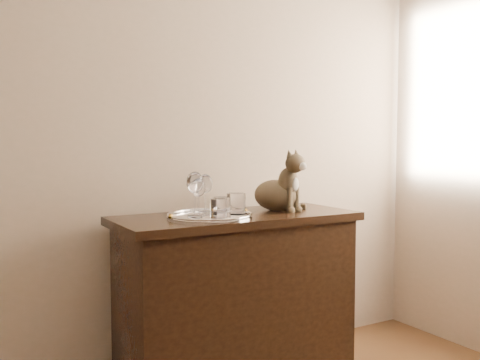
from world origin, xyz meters
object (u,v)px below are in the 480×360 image
object	(u,v)px
tumbler_b	(218,208)
wine_glass_b	(205,194)
tumbler_c	(236,204)
tray	(210,217)
cat	(276,180)
wine_glass_c	(195,194)
sideboard	(237,300)
tumbler_a	(222,207)
wine_glass_d	(199,198)

from	to	relation	value
tumbler_b	wine_glass_b	bearing A→B (deg)	89.52
wine_glass_b	tumbler_c	distance (m)	0.16
tray	tumbler_b	distance (m)	0.09
tumbler_b	cat	size ratio (longest dim) A/B	0.28
wine_glass_c	tumbler_c	bearing A→B (deg)	-3.56
sideboard	tumbler_a	world-z (taller)	tumbler_a
wine_glass_b	tumbler_b	bearing A→B (deg)	-90.48
wine_glass_b	wine_glass_c	xyz separation A→B (m)	(-0.08, -0.06, 0.01)
tray	wine_glass_b	bearing A→B (deg)	83.88
tumbler_a	cat	world-z (taller)	cat
tray	wine_glass_c	world-z (taller)	wine_glass_c
wine_glass_c	tumbler_c	xyz separation A→B (m)	(0.21, -0.01, -0.05)
tumbler_b	tumbler_c	size ratio (longest dim) A/B	0.87
sideboard	tray	distance (m)	0.46
sideboard	wine_glass_b	xyz separation A→B (m)	(-0.16, 0.03, 0.53)
tumbler_a	cat	distance (m)	0.41
sideboard	wine_glass_d	distance (m)	0.56
wine_glass_b	wine_glass_c	size ratio (longest dim) A/B	0.92
sideboard	tumbler_b	size ratio (longest dim) A/B	13.72
wine_glass_d	tray	bearing A→B (deg)	-20.09
tumbler_b	cat	bearing A→B (deg)	19.35
tray	wine_glass_d	world-z (taller)	wine_glass_d
wine_glass_b	tumbler_b	distance (m)	0.15
wine_glass_b	cat	xyz separation A→B (m)	(0.41, 0.00, 0.05)
tray	tumbler_b	world-z (taller)	tumbler_b
tray	wine_glass_b	xyz separation A→B (m)	(0.01, 0.06, 0.10)
wine_glass_b	wine_glass_c	bearing A→B (deg)	-143.49
tray	wine_glass_b	distance (m)	0.12
tumbler_c	wine_glass_c	bearing A→B (deg)	176.44
wine_glass_b	tumbler_a	bearing A→B (deg)	-72.41
tumbler_a	tumbler_c	world-z (taller)	tumbler_c
sideboard	tumbler_b	xyz separation A→B (m)	(-0.16, -0.11, 0.48)
sideboard	tumbler_a	bearing A→B (deg)	-147.26
tumbler_b	tumbler_c	xyz separation A→B (m)	(0.13, 0.07, 0.01)
tumbler_b	sideboard	bearing A→B (deg)	34.85
tray	wine_glass_b	world-z (taller)	wine_glass_b
wine_glass_b	tray	bearing A→B (deg)	-96.12
wine_glass_d	wine_glass_c	bearing A→B (deg)	-145.74
sideboard	tumbler_c	world-z (taller)	tumbler_c
wine_glass_d	cat	distance (m)	0.47
wine_glass_c	wine_glass_d	bearing A→B (deg)	34.26
cat	wine_glass_c	bearing A→B (deg)	169.99
tray	wine_glass_b	size ratio (longest dim) A/B	2.08
tumbler_a	wine_glass_c	bearing A→B (deg)	157.68
tumbler_a	tumbler_b	distance (m)	0.05
sideboard	tumbler_a	distance (m)	0.50
wine_glass_d	tumbler_c	size ratio (longest dim) A/B	1.72
wine_glass_b	tumbler_c	xyz separation A→B (m)	(0.13, -0.07, -0.05)
wine_glass_b	tumbler_b	size ratio (longest dim) A/B	2.20
sideboard	tumbler_a	xyz separation A→B (m)	(-0.12, -0.08, 0.48)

